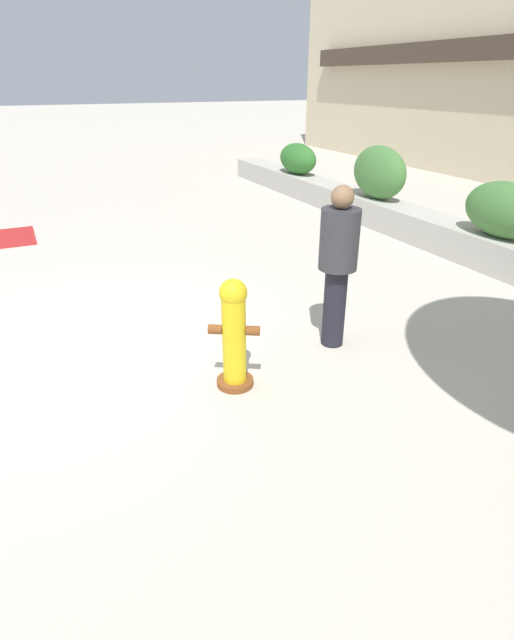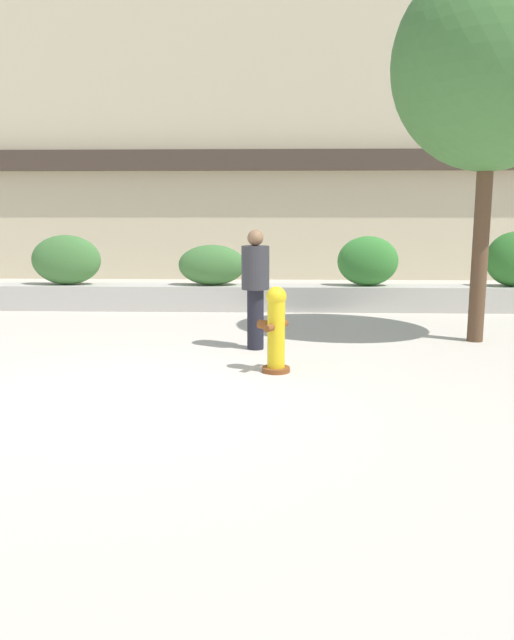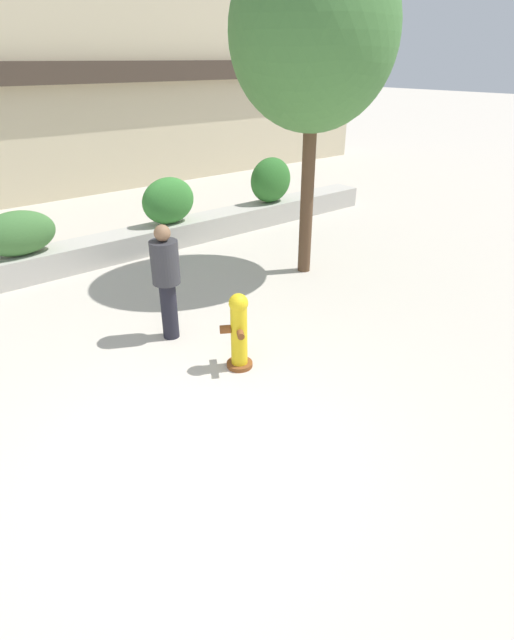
% 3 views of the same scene
% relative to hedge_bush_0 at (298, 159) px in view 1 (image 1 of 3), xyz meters
% --- Properties ---
extents(ground_plane, '(120.00, 120.00, 0.00)m').
position_rel_hedge_bush_0_xyz_m(ground_plane, '(6.03, -6.00, -0.86)').
color(ground_plane, beige).
extents(planter_wall_low, '(18.00, 0.70, 0.50)m').
position_rel_hedge_bush_0_xyz_m(planter_wall_low, '(6.03, 0.00, -0.61)').
color(planter_wall_low, '#B7B2A8').
rests_on(planter_wall_low, ground).
extents(hedge_bush_0, '(1.38, 0.67, 0.72)m').
position_rel_hedge_bush_0_xyz_m(hedge_bush_0, '(0.00, 0.00, 0.00)').
color(hedge_bush_0, '#2D6B28').
rests_on(hedge_bush_0, planter_wall_low).
extents(hedge_bush_1, '(1.42, 0.63, 1.00)m').
position_rel_hedge_bush_0_xyz_m(hedge_bush_1, '(3.20, 0.00, 0.14)').
color(hedge_bush_1, '#427538').
rests_on(hedge_bush_1, planter_wall_low).
extents(hedge_bush_2, '(1.35, 0.66, 0.81)m').
position_rel_hedge_bush_0_xyz_m(hedge_bush_2, '(6.16, 0.00, 0.04)').
color(hedge_bush_2, '#427538').
rests_on(hedge_bush_2, planter_wall_low).
extents(fire_hydrant, '(0.49, 0.48, 1.08)m').
position_rel_hedge_bush_0_xyz_m(fire_hydrant, '(7.46, -4.89, -0.31)').
color(fire_hydrant, brown).
rests_on(fire_hydrant, ground).
extents(pedestrian, '(0.55, 0.55, 1.73)m').
position_rel_hedge_bush_0_xyz_m(pedestrian, '(7.16, -3.60, 0.12)').
color(pedestrian, black).
rests_on(pedestrian, ground).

